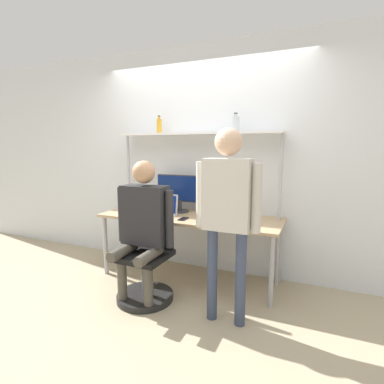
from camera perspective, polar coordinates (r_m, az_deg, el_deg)
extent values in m
plane|color=tan|center=(3.33, -3.15, -18.33)|extent=(12.00, 12.00, 0.00)
cube|color=silver|center=(3.66, 1.92, 6.10)|extent=(8.00, 0.06, 2.70)
cube|color=tan|center=(3.40, -0.47, -4.84)|extent=(2.05, 0.70, 0.03)
cylinder|color=#A5A5AA|center=(3.76, -16.14, -9.70)|extent=(0.05, 0.05, 0.70)
cylinder|color=#A5A5AA|center=(3.00, 14.88, -14.43)|extent=(0.05, 0.05, 0.70)
cylinder|color=#A5A5AA|center=(4.20, -11.09, -7.56)|extent=(0.05, 0.05, 0.70)
cylinder|color=#A5A5AA|center=(3.53, 16.30, -10.87)|extent=(0.05, 0.05, 0.70)
cube|color=white|center=(3.50, 0.91, 11.04)|extent=(1.95, 0.26, 0.02)
cylinder|color=#B2B2B7|center=(4.02, -11.80, -1.23)|extent=(0.04, 0.04, 1.67)
cylinder|color=#B2B2B7|center=(3.33, 16.28, -3.43)|extent=(0.04, 0.04, 1.67)
cylinder|color=#333338|center=(3.63, -2.39, -3.65)|extent=(0.23, 0.23, 0.01)
cylinder|color=#333338|center=(3.62, -2.40, -2.57)|extent=(0.06, 0.06, 0.13)
cube|color=#333338|center=(3.59, -2.37, 0.74)|extent=(0.59, 0.01, 0.32)
cube|color=navy|center=(3.58, -2.42, 0.73)|extent=(0.57, 0.02, 0.29)
cube|color=silver|center=(3.40, -5.81, -4.56)|extent=(0.30, 0.23, 0.01)
cube|color=black|center=(3.38, -5.96, -4.52)|extent=(0.26, 0.13, 0.00)
cube|color=silver|center=(3.46, -5.02, -2.27)|extent=(0.30, 0.04, 0.23)
cube|color=navy|center=(3.46, -5.07, -2.30)|extent=(0.26, 0.02, 0.20)
cube|color=black|center=(3.25, -1.76, -5.13)|extent=(0.07, 0.15, 0.01)
cube|color=black|center=(3.25, -1.76, -5.03)|extent=(0.06, 0.13, 0.00)
cylinder|color=black|center=(3.20, -8.91, -19.05)|extent=(0.56, 0.56, 0.06)
cylinder|color=#4C4C51|center=(3.11, -9.00, -15.53)|extent=(0.06, 0.06, 0.37)
cube|color=black|center=(3.03, -9.10, -11.89)|extent=(0.47, 0.47, 0.05)
cube|color=black|center=(3.12, -7.05, -6.40)|extent=(0.41, 0.05, 0.45)
cylinder|color=#4C473D|center=(3.06, -13.17, -16.17)|extent=(0.09, 0.09, 0.48)
cylinder|color=#4C473D|center=(2.91, -8.33, -17.38)|extent=(0.09, 0.09, 0.48)
cylinder|color=#4C473D|center=(2.97, -13.01, -10.96)|extent=(0.10, 0.38, 0.10)
cylinder|color=#4C473D|center=(2.82, -8.13, -11.92)|extent=(0.10, 0.38, 0.10)
cube|color=#262628|center=(2.94, -8.97, -4.35)|extent=(0.45, 0.20, 0.57)
cylinder|color=#262628|center=(3.09, -13.20, -4.12)|extent=(0.08, 0.08, 0.54)
cylinder|color=#262628|center=(2.81, -4.30, -5.18)|extent=(0.08, 0.08, 0.54)
sphere|color=tan|center=(2.87, -9.17, 3.77)|extent=(0.22, 0.22, 0.22)
cylinder|color=#38425B|center=(2.71, 3.87, -15.27)|extent=(0.09, 0.09, 0.83)
cylinder|color=#38425B|center=(2.64, 9.23, -15.99)|extent=(0.09, 0.09, 0.83)
cube|color=beige|center=(2.47, 6.79, -0.48)|extent=(0.39, 0.20, 0.59)
cylinder|color=beige|center=(2.55, 1.63, -0.49)|extent=(0.08, 0.08, 0.56)
cylinder|color=beige|center=(2.42, 12.23, -1.18)|extent=(0.08, 0.08, 0.56)
sphere|color=#D8AD8C|center=(2.44, 6.97, 9.46)|extent=(0.22, 0.22, 0.22)
cylinder|color=gold|center=(3.72, -6.27, 12.34)|extent=(0.06, 0.06, 0.17)
cylinder|color=gold|center=(3.73, -6.29, 13.86)|extent=(0.03, 0.03, 0.03)
cylinder|color=black|center=(3.73, -6.30, 14.19)|extent=(0.03, 0.03, 0.01)
cylinder|color=silver|center=(3.36, 8.29, 12.65)|extent=(0.08, 0.08, 0.16)
cylinder|color=silver|center=(3.37, 8.32, 14.27)|extent=(0.04, 0.04, 0.03)
cylinder|color=black|center=(3.37, 8.33, 14.61)|extent=(0.04, 0.04, 0.01)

